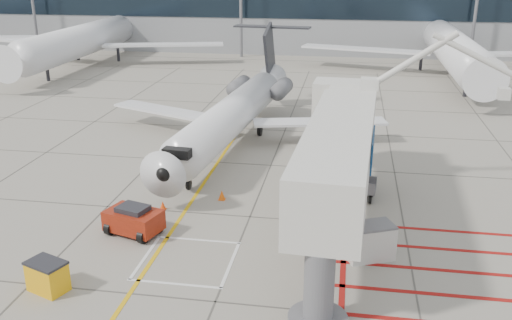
% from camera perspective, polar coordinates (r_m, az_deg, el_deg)
% --- Properties ---
extents(ground_plane, '(260.00, 260.00, 0.00)m').
position_cam_1_polar(ground_plane, '(26.90, -2.12, -9.31)').
color(ground_plane, gray).
rests_on(ground_plane, ground).
extents(regional_jet, '(25.03, 30.29, 7.41)m').
position_cam_1_polar(regional_jet, '(38.85, -3.38, 5.78)').
color(regional_jet, white).
rests_on(regional_jet, ground_plane).
extents(jet_bridge, '(10.37, 20.08, 7.84)m').
position_cam_1_polar(jet_bridge, '(26.60, 8.19, -0.57)').
color(jet_bridge, silver).
rests_on(jet_bridge, ground_plane).
extents(pushback_tug, '(3.05, 2.38, 1.56)m').
position_cam_1_polar(pushback_tug, '(28.98, -12.14, -5.80)').
color(pushback_tug, maroon).
rests_on(pushback_tug, ground_plane).
extents(spill_bin, '(1.81, 1.52, 1.34)m').
position_cam_1_polar(spill_bin, '(25.37, -20.14, -10.84)').
color(spill_bin, '#E9A40C').
rests_on(spill_bin, ground_plane).
extents(baggage_cart, '(2.17, 1.51, 1.28)m').
position_cam_1_polar(baggage_cart, '(32.83, 10.09, -2.80)').
color(baggage_cart, '#535357').
rests_on(baggage_cart, ground_plane).
extents(ground_power_unit, '(2.42, 1.98, 1.67)m').
position_cam_1_polar(ground_power_unit, '(26.65, 11.29, -7.98)').
color(ground_power_unit, beige).
rests_on(ground_power_unit, ground_plane).
extents(cone_nose, '(0.35, 0.35, 0.49)m').
position_cam_1_polar(cone_nose, '(31.55, -9.31, -4.50)').
color(cone_nose, '#F8460D').
rests_on(cone_nose, ground_plane).
extents(cone_side, '(0.40, 0.40, 0.56)m').
position_cam_1_polar(cone_side, '(32.42, -3.44, -3.51)').
color(cone_side, '#E3570B').
rests_on(cone_side, ground_plane).
extents(bg_aircraft_b, '(33.88, 37.65, 11.29)m').
position_cam_1_polar(bg_aircraft_b, '(76.81, -16.44, 13.44)').
color(bg_aircraft_b, silver).
rests_on(bg_aircraft_b, ground_plane).
extents(bg_aircraft_c, '(34.57, 38.41, 11.52)m').
position_cam_1_polar(bg_aircraft_c, '(70.32, 19.09, 12.75)').
color(bg_aircraft_c, silver).
rests_on(bg_aircraft_c, ground_plane).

